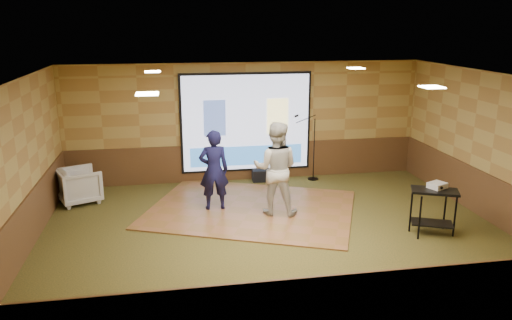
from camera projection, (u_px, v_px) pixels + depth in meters
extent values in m
plane|color=#263216|center=(274.00, 232.00, 9.71)|extent=(9.00, 9.00, 0.00)
cube|color=#A58A44|center=(246.00, 122.00, 12.63)|extent=(9.00, 0.04, 3.00)
cube|color=#A58A44|center=(335.00, 234.00, 5.99)|extent=(9.00, 0.04, 3.00)
cube|color=#A58A44|center=(19.00, 170.00, 8.56)|extent=(0.04, 7.00, 3.00)
cube|color=#A58A44|center=(493.00, 148.00, 10.06)|extent=(0.04, 7.00, 3.00)
cube|color=silver|center=(276.00, 78.00, 8.91)|extent=(9.00, 7.00, 0.04)
cube|color=#51341B|center=(246.00, 161.00, 12.89)|extent=(9.00, 0.04, 0.95)
cube|color=#51341B|center=(331.00, 309.00, 6.28)|extent=(9.00, 0.04, 0.95)
cube|color=#51341B|center=(27.00, 226.00, 8.84)|extent=(0.04, 7.00, 0.95)
cube|color=#51341B|center=(485.00, 196.00, 10.33)|extent=(0.04, 7.00, 0.95)
cube|color=black|center=(246.00, 123.00, 12.58)|extent=(3.32, 0.03, 2.52)
cube|color=silver|center=(246.00, 123.00, 12.55)|extent=(3.20, 0.02, 2.40)
cube|color=#3B4F83|center=(215.00, 118.00, 12.37)|extent=(0.55, 0.01, 0.90)
cube|color=#FFF093|center=(278.00, 116.00, 12.63)|extent=(0.55, 0.01, 0.90)
cube|color=#306DB7|center=(247.00, 156.00, 12.77)|extent=(2.88, 0.01, 0.50)
cube|color=beige|center=(153.00, 72.00, 10.26)|extent=(0.32, 0.32, 0.02)
cube|color=beige|center=(356.00, 68.00, 10.99)|extent=(0.32, 0.32, 0.02)
cube|color=beige|center=(147.00, 94.00, 7.12)|extent=(0.32, 0.32, 0.02)
cube|color=beige|center=(432.00, 87.00, 7.86)|extent=(0.32, 0.32, 0.02)
cube|color=brown|center=(251.00, 209.00, 10.89)|extent=(5.25, 4.70, 0.03)
imported|color=#12123A|center=(214.00, 170.00, 10.65)|extent=(0.64, 0.43, 1.74)
imported|color=beige|center=(276.00, 168.00, 10.36)|extent=(1.14, 1.01, 1.97)
cylinder|color=black|center=(420.00, 218.00, 9.31)|extent=(0.04, 0.04, 0.85)
cylinder|color=black|center=(455.00, 215.00, 9.43)|extent=(0.04, 0.04, 0.85)
cylinder|color=black|center=(411.00, 211.00, 9.65)|extent=(0.04, 0.04, 0.85)
cylinder|color=black|center=(445.00, 209.00, 9.77)|extent=(0.04, 0.04, 0.85)
cube|color=black|center=(435.00, 191.00, 9.42)|extent=(0.85, 0.45, 0.04)
cube|color=black|center=(432.00, 223.00, 9.60)|extent=(0.76, 0.40, 0.03)
cube|color=silver|center=(437.00, 185.00, 9.51)|extent=(0.40, 0.37, 0.11)
cylinder|color=black|center=(313.00, 179.00, 12.98)|extent=(0.28, 0.28, 0.02)
cylinder|color=black|center=(314.00, 149.00, 12.77)|extent=(0.02, 0.02, 1.60)
cylinder|color=black|center=(306.00, 119.00, 12.51)|extent=(0.51, 0.02, 0.20)
cylinder|color=black|center=(297.00, 116.00, 12.45)|extent=(0.12, 0.05, 0.08)
imported|color=gray|center=(79.00, 185.00, 11.24)|extent=(1.13, 1.12, 0.79)
cube|color=black|center=(262.00, 175.00, 12.82)|extent=(0.49, 0.34, 0.30)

